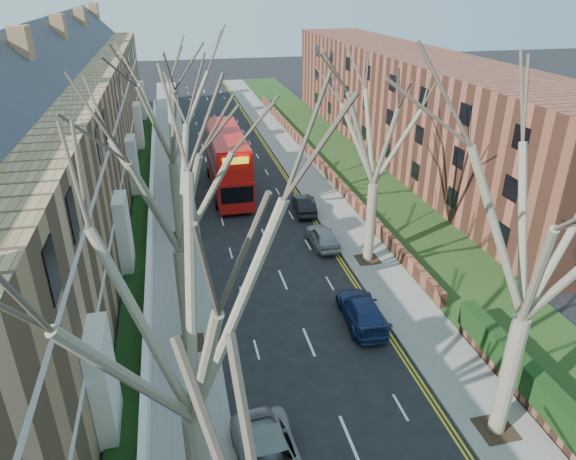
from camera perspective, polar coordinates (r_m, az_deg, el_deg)
pavement_left at (r=46.29m, az=-12.72°, el=5.16°), size 3.00×102.00×0.12m
pavement_right at (r=47.69m, az=1.88°, el=6.41°), size 3.00×102.00×0.12m
terrace_left at (r=37.87m, az=-24.94°, el=7.53°), size 9.70×78.00×13.60m
flats_right at (r=53.86m, az=13.07°, el=13.48°), size 13.97×54.00×10.00m
front_wall_left at (r=38.70m, az=-14.96°, el=1.65°), size 0.30×78.00×1.00m
grass_verge_right at (r=48.94m, az=7.02°, el=6.85°), size 6.00×102.00×0.06m
tree_left_mid at (r=12.26m, az=-12.03°, el=-5.89°), size 10.50×10.50×14.71m
tree_left_far at (r=21.55m, az=-12.86°, el=7.20°), size 10.15×10.15×14.22m
tree_left_dist at (r=33.11m, az=-13.36°, el=14.12°), size 10.50×10.50×14.71m
tree_right_mid at (r=17.92m, az=27.00°, el=2.21°), size 10.50×10.50×14.71m
tree_right_far at (r=29.52m, az=10.04°, el=12.42°), size 10.15×10.15×14.22m
double_decker_bus at (r=43.10m, az=-6.76°, el=7.41°), size 2.97×11.76×4.89m
car_right_near at (r=26.96m, az=8.22°, el=-8.86°), size 2.16×4.72×1.34m
car_right_mid at (r=34.19m, az=3.87°, el=-0.69°), size 1.65×3.93×1.33m
car_right_far at (r=39.08m, az=1.82°, el=2.84°), size 1.72×4.04×1.29m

